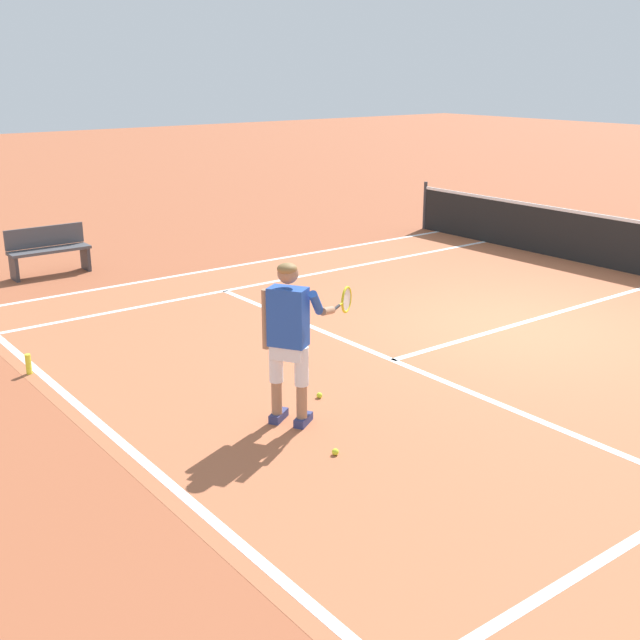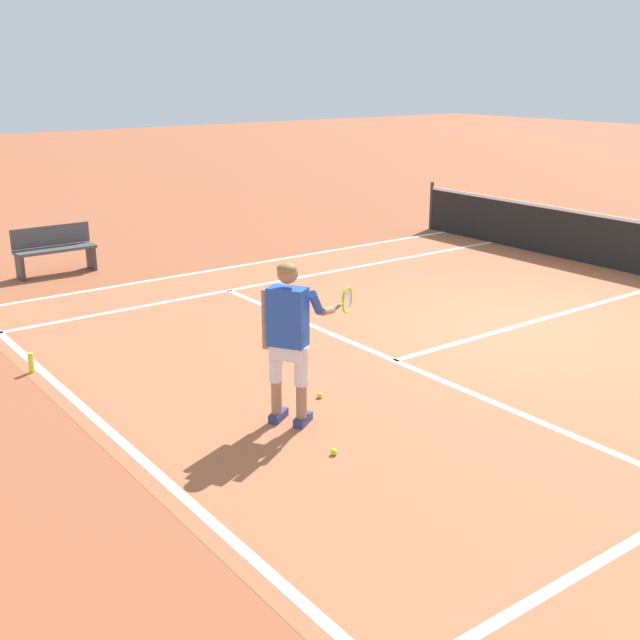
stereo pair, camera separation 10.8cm
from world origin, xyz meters
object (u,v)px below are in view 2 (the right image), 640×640
tennis_player (290,332)px  tennis_ball_near_feet (334,452)px  tennis_ball_by_baseline (320,395)px  water_bottle (31,363)px  courtside_bench (54,249)px

tennis_player → tennis_ball_near_feet: (0.85, -0.09, -0.96)m
tennis_ball_by_baseline → water_bottle: water_bottle is taller
tennis_player → water_bottle: bearing=-150.6°
tennis_player → tennis_ball_by_baseline: (-0.33, 0.62, -0.96)m
tennis_ball_near_feet → tennis_ball_by_baseline: same height
tennis_player → tennis_ball_near_feet: 1.28m
tennis_ball_by_baseline → tennis_ball_near_feet: bearing=-31.1°
courtside_bench → tennis_ball_near_feet: bearing=-1.9°
tennis_ball_by_baseline → tennis_player: bearing=-62.2°
courtside_bench → water_bottle: (4.64, -1.90, -0.33)m
tennis_ball_near_feet → courtside_bench: (-8.53, 0.28, 0.42)m
tennis_ball_near_feet → water_bottle: size_ratio=0.26×
tennis_player → courtside_bench: tennis_player is taller
courtside_bench → water_bottle: courtside_bench is taller
tennis_player → tennis_ball_by_baseline: size_ratio=25.95×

